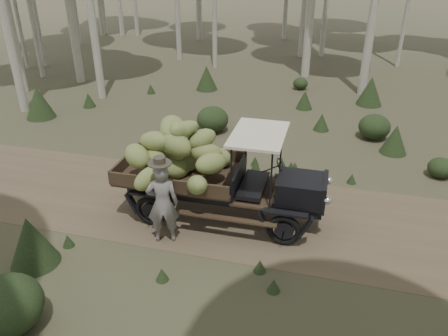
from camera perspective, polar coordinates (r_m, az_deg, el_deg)
The scene contains 5 objects.
ground at distance 11.11m, azimuth 9.96°, elevation -6.79°, with size 120.00×120.00×0.00m, color #473D2B.
dirt_track at distance 11.10m, azimuth 9.96°, elevation -6.78°, with size 70.00×4.00×0.01m, color brown.
banana_truck at distance 10.49m, azimuth -3.21°, elevation 0.78°, with size 5.17×2.58×2.59m.
farmer at distance 9.84m, azimuth -8.03°, elevation -4.50°, with size 0.83×0.67×2.13m.
undergrowth at distance 11.66m, azimuth 2.59°, elevation -1.63°, with size 23.16×20.06×1.35m.
Camera 1 is at (0.51, -9.25, 6.13)m, focal length 35.00 mm.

